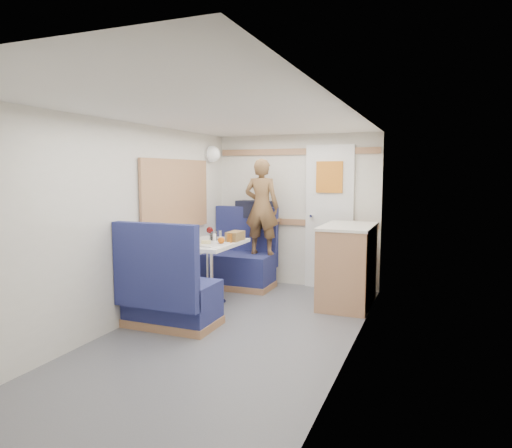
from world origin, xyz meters
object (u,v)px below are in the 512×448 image
at_px(duffel_bag, 254,209).
at_px(pepper_grinder, 213,237).
at_px(dinette_table, 210,255).
at_px(wine_glass, 210,231).
at_px(bench_far, 240,264).
at_px(tumbler_left, 193,239).
at_px(cheese_block, 206,242).
at_px(salt_grinder, 214,238).
at_px(bench_near, 169,297).
at_px(tray, 211,244).
at_px(beer_glass, 229,238).
at_px(galley_counter, 347,265).
at_px(orange_fruit, 221,240).
at_px(tumbler_right, 213,236).
at_px(person, 262,207).
at_px(bread_loaf, 235,236).
at_px(dome_light, 212,154).
at_px(tumbler_mid, 219,235).

relative_size(duffel_bag, pepper_grinder, 5.16).
height_order(dinette_table, wine_glass, wine_glass).
distance_m(bench_far, tumbler_left, 1.15).
xyz_separation_m(cheese_block, salt_grinder, (-0.02, 0.25, 0.01)).
xyz_separation_m(bench_near, pepper_grinder, (-0.02, 0.99, 0.47)).
xyz_separation_m(bench_near, tray, (0.11, 0.68, 0.43)).
distance_m(tumbler_left, beer_glass, 0.41).
distance_m(tray, beer_glass, 0.26).
xyz_separation_m(bench_near, cheese_block, (0.07, 0.65, 0.46)).
relative_size(bench_far, galley_counter, 1.14).
relative_size(orange_fruit, tumbler_right, 0.62).
relative_size(tray, cheese_block, 3.54).
bearing_deg(person, bread_loaf, 81.57).
distance_m(dinette_table, duffel_bag, 1.21).
relative_size(bench_far, tumbler_right, 8.71).
xyz_separation_m(wine_glass, beer_glass, (0.25, -0.01, -0.07)).
xyz_separation_m(dinette_table, pepper_grinder, (-0.02, 0.12, 0.20)).
height_order(duffel_bag, pepper_grinder, duffel_bag).
relative_size(person, tumbler_left, 11.55).
bearing_deg(orange_fruit, dinette_table, 144.33).
bearing_deg(dome_light, tray, -64.28).
distance_m(orange_fruit, pepper_grinder, 0.38).
relative_size(dome_light, cheese_block, 2.02).
relative_size(tumbler_mid, bread_loaf, 0.40).
relative_size(bench_near, tumbler_mid, 10.08).
distance_m(beer_glass, salt_grinder, 0.18).
distance_m(duffel_bag, salt_grinder, 1.11).
bearing_deg(wine_glass, pepper_grinder, 83.48).
xyz_separation_m(dinette_table, tumbler_left, (-0.12, -0.18, 0.21)).
bearing_deg(dome_light, tumbler_mid, -57.46).
xyz_separation_m(dinette_table, tumbler_mid, (-0.01, 0.25, 0.21)).
bearing_deg(cheese_block, bench_far, 93.49).
bearing_deg(dinette_table, cheese_block, -72.69).
height_order(person, cheese_block, person).
relative_size(galley_counter, bread_loaf, 3.54).
distance_m(person, tray, 1.15).
bearing_deg(bench_near, dinette_table, 90.00).
height_order(bench_near, person, person).
xyz_separation_m(tumbler_right, pepper_grinder, (-0.03, 0.05, -0.01)).
xyz_separation_m(bench_far, tumbler_left, (-0.12, -1.04, 0.47)).
xyz_separation_m(dome_light, pepper_grinder, (0.37, -0.73, -0.98)).
height_order(galley_counter, duffel_bag, duffel_bag).
height_order(cheese_block, tumbler_right, tumbler_right).
bearing_deg(duffel_bag, person, -36.81).
bearing_deg(tumbler_left, bench_near, -80.26).
bearing_deg(dome_light, person, 4.09).
height_order(dinette_table, beer_glass, beer_glass).
bearing_deg(orange_fruit, tumbler_right, 132.40).
bearing_deg(galley_counter, salt_grinder, -160.14).
distance_m(bench_near, beer_glass, 1.05).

